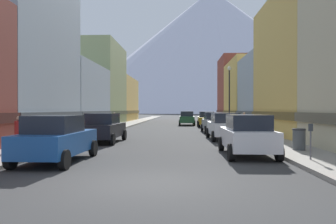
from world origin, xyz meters
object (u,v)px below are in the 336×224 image
object	(u,v)px
car_left_0	(56,139)
pedestrian_0	(114,120)
car_right_2	(214,122)
parking_meter_near	(311,136)
car_driving_0	(187,118)
potted_plant_0	(255,125)
car_right_3	(206,119)
car_right_0	(247,135)
trash_bin_right	(299,139)
pedestrian_1	(19,135)
car_right_1	(225,126)
streetlamp_right	(229,88)
pedestrian_2	(244,123)
car_left_1	(104,128)

from	to	relation	value
car_left_0	pedestrian_0	distance (m)	22.71
car_right_2	parking_meter_near	distance (m)	16.54
car_driving_0	potted_plant_0	bearing A→B (deg)	-70.41
car_right_3	potted_plant_0	size ratio (longest dim) A/B	4.37
car_right_0	potted_plant_0	size ratio (longest dim) A/B	4.36
trash_bin_right	pedestrian_0	size ratio (longest dim) A/B	0.63
car_right_0	pedestrian_0	bearing A→B (deg)	116.15
car_left_0	car_right_2	xyz separation A→B (m)	(7.60, 16.54, 0.00)
potted_plant_0	pedestrian_0	world-z (taller)	pedestrian_0
car_left_0	car_driving_0	distance (m)	30.87
car_right_2	pedestrian_1	bearing A→B (deg)	-124.56
car_right_1	streetlamp_right	distance (m)	9.31
parking_meter_near	pedestrian_1	xyz separation A→B (m)	(-12.00, 1.84, -0.15)
pedestrian_0	pedestrian_2	world-z (taller)	pedestrian_2
car_right_1	car_driving_0	bearing A→B (deg)	96.09
car_left_0	parking_meter_near	world-z (taller)	car_left_0
pedestrian_1	car_right_1	bearing A→B (deg)	37.77
car_right_1	trash_bin_right	bearing A→B (deg)	-69.16
car_right_2	potted_plant_0	xyz separation A→B (m)	(3.20, -1.32, -0.17)
car_right_1	pedestrian_1	distance (m)	12.72
car_right_1	car_right_3	distance (m)	16.28
pedestrian_2	car_driving_0	bearing A→B (deg)	107.85
car_left_1	parking_meter_near	size ratio (longest dim) A/B	3.34
potted_plant_0	pedestrian_1	distance (m)	18.75
car_left_0	parking_meter_near	size ratio (longest dim) A/B	3.33
car_right_0	car_right_1	world-z (taller)	same
car_right_0	trash_bin_right	world-z (taller)	car_right_0
car_right_3	trash_bin_right	xyz separation A→B (m)	(2.55, -22.98, -0.26)
car_right_2	parking_meter_near	bearing A→B (deg)	-83.22
trash_bin_right	pedestrian_1	bearing A→B (deg)	-175.03
car_left_0	car_right_1	distance (m)	12.36
car_right_1	pedestrian_0	world-z (taller)	car_right_1
car_right_1	car_driving_0	size ratio (longest dim) A/B	1.01
car_left_1	car_driving_0	bearing A→B (deg)	76.70
car_right_1	potted_plant_0	bearing A→B (deg)	59.71
car_right_0	trash_bin_right	distance (m)	2.73
pedestrian_0	car_driving_0	bearing A→B (deg)	44.90
car_left_0	car_left_1	distance (m)	7.56
car_left_0	car_right_3	size ratio (longest dim) A/B	1.00
car_right_1	car_right_2	size ratio (longest dim) A/B	1.00
car_driving_0	trash_bin_right	world-z (taller)	car_driving_0
car_left_1	pedestrian_2	distance (m)	13.10
car_right_2	car_driving_0	bearing A→B (deg)	99.01
parking_meter_near	car_driving_0	bearing A→B (deg)	97.80
potted_plant_0	pedestrian_0	size ratio (longest dim) A/B	0.65
car_right_2	trash_bin_right	bearing A→B (deg)	-79.29
pedestrian_0	potted_plant_0	bearing A→B (deg)	-29.03
car_right_2	trash_bin_right	size ratio (longest dim) A/B	4.55
car_right_3	pedestrian_2	world-z (taller)	car_right_3
car_driving_0	potted_plant_0	xyz separation A→B (m)	(5.40, -15.18, -0.17)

